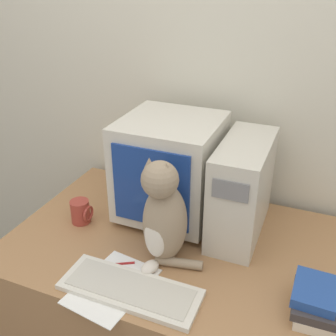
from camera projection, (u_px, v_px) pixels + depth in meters
name	position (u px, v px, depth m)	size (l,w,h in m)	color
wall_back	(221.00, 89.00, 1.69)	(7.00, 0.05, 2.50)	beige
desk	(179.00, 314.00, 1.69)	(1.31, 0.83, 0.77)	#9E7047
crt_monitor	(170.00, 168.00, 1.59)	(0.38, 0.39, 0.43)	beige
computer_tower	(242.00, 189.00, 1.50)	(0.18, 0.42, 0.38)	beige
keyboard	(130.00, 289.00, 1.28)	(0.47, 0.17, 0.02)	silver
cat	(164.00, 217.00, 1.35)	(0.24, 0.23, 0.40)	gray
book_stack	(315.00, 301.00, 1.19)	(0.14, 0.20, 0.10)	beige
pen	(113.00, 264.00, 1.40)	(0.14, 0.08, 0.01)	maroon
paper_sheet	(113.00, 286.00, 1.31)	(0.25, 0.32, 0.00)	white
mug	(81.00, 212.00, 1.62)	(0.08, 0.08, 0.10)	#9E382D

